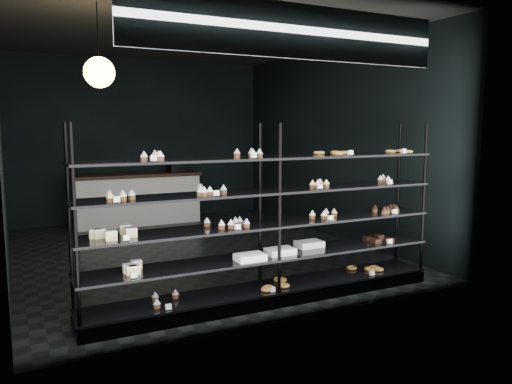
# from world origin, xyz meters

# --- Properties ---
(room) EXTENTS (5.01, 6.01, 3.20)m
(room) POSITION_xyz_m (0.00, 0.00, 1.60)
(room) COLOR black
(room) RESTS_ON ground
(display_shelf) EXTENTS (4.00, 0.50, 1.91)m
(display_shelf) POSITION_xyz_m (-0.02, -2.45, 0.63)
(display_shelf) COLOR black
(display_shelf) RESTS_ON room
(signage) EXTENTS (3.30, 0.05, 0.50)m
(signage) POSITION_xyz_m (0.00, -2.93, 2.75)
(signage) COLOR #0D1842
(signage) RESTS_ON room
(pendant_lamp) EXTENTS (0.33, 0.33, 0.89)m
(pendant_lamp) POSITION_xyz_m (-1.51, -1.40, 2.45)
(pendant_lamp) COLOR black
(pendant_lamp) RESTS_ON room
(service_counter) EXTENTS (2.41, 0.65, 1.23)m
(service_counter) POSITION_xyz_m (-0.22, 2.50, 0.50)
(service_counter) COLOR silver
(service_counter) RESTS_ON room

